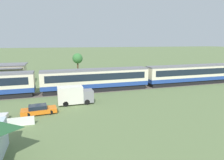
# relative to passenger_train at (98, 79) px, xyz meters

# --- Properties ---
(ground_plane) EXTENTS (600.00, 600.00, 0.00)m
(ground_plane) POSITION_rel_passenger_train_xyz_m (5.91, -0.11, -2.38)
(ground_plane) COLOR #607547
(passenger_train) EXTENTS (63.84, 3.22, 4.29)m
(passenger_train) POSITION_rel_passenger_train_xyz_m (0.00, 0.00, 0.00)
(passenger_train) COLOR #234293
(passenger_train) RESTS_ON ground_plane
(railway_track) EXTENTS (123.81, 3.60, 0.04)m
(railway_track) POSITION_rel_passenger_train_xyz_m (3.65, 0.00, -2.37)
(railway_track) COLOR #665B51
(railway_track) RESTS_ON ground_plane
(station_building) EXTENTS (10.42, 6.89, 4.68)m
(station_building) POSITION_rel_passenger_train_xyz_m (-18.86, 10.54, -0.00)
(station_building) COLOR beige
(station_building) RESTS_ON ground_plane
(parked_car_orange) EXTENTS (4.60, 2.18, 1.22)m
(parked_car_orange) POSITION_rel_passenger_train_xyz_m (-10.36, -10.21, -1.80)
(parked_car_orange) COLOR orange
(parked_car_orange) RESTS_ON ground_plane
(delivery_truck_grey) EXTENTS (5.33, 2.10, 2.76)m
(delivery_truck_grey) POSITION_rel_passenger_train_xyz_m (-5.31, -7.22, -0.99)
(delivery_truck_grey) COLOR gray
(delivery_truck_grey) RESTS_ON ground_plane
(yard_tree_2) EXTENTS (2.94, 2.94, 6.15)m
(yard_tree_2) POSITION_rel_passenger_train_xyz_m (-1.07, 20.92, 2.23)
(yard_tree_2) COLOR #4C3823
(yard_tree_2) RESTS_ON ground_plane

